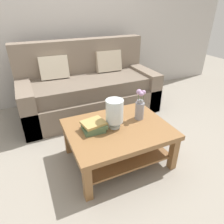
{
  "coord_description": "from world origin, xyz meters",
  "views": [
    {
      "loc": [
        -0.76,
        -1.79,
        1.53
      ],
      "look_at": [
        0.01,
        -0.11,
        0.52
      ],
      "focal_mm": 32.01,
      "sensor_mm": 36.0,
      "label": 1
    }
  ],
  "objects_px": {
    "coffee_table": "(118,136)",
    "book_stack_main": "(94,126)",
    "couch": "(89,89)",
    "flower_pitcher": "(140,107)",
    "glass_hurricane_vase": "(115,112)"
  },
  "relations": [
    {
      "from": "coffee_table",
      "to": "book_stack_main",
      "type": "height_order",
      "value": "book_stack_main"
    },
    {
      "from": "couch",
      "to": "flower_pitcher",
      "type": "xyz_separation_m",
      "value": [
        0.19,
        -1.18,
        0.2
      ]
    },
    {
      "from": "couch",
      "to": "coffee_table",
      "type": "bearing_deg",
      "value": -94.71
    },
    {
      "from": "couch",
      "to": "glass_hurricane_vase",
      "type": "height_order",
      "value": "couch"
    },
    {
      "from": "coffee_table",
      "to": "glass_hurricane_vase",
      "type": "xyz_separation_m",
      "value": [
        -0.03,
        0.01,
        0.29
      ]
    },
    {
      "from": "glass_hurricane_vase",
      "to": "flower_pitcher",
      "type": "xyz_separation_m",
      "value": [
        0.32,
        0.04,
        -0.04
      ]
    },
    {
      "from": "couch",
      "to": "book_stack_main",
      "type": "relative_size",
      "value": 8.36
    },
    {
      "from": "couch",
      "to": "flower_pitcher",
      "type": "relative_size",
      "value": 5.98
    },
    {
      "from": "glass_hurricane_vase",
      "to": "book_stack_main",
      "type": "bearing_deg",
      "value": 171.31
    },
    {
      "from": "glass_hurricane_vase",
      "to": "flower_pitcher",
      "type": "height_order",
      "value": "flower_pitcher"
    },
    {
      "from": "couch",
      "to": "glass_hurricane_vase",
      "type": "bearing_deg",
      "value": -96.16
    },
    {
      "from": "couch",
      "to": "glass_hurricane_vase",
      "type": "relative_size",
      "value": 6.68
    },
    {
      "from": "glass_hurricane_vase",
      "to": "flower_pitcher",
      "type": "relative_size",
      "value": 0.9
    },
    {
      "from": "couch",
      "to": "book_stack_main",
      "type": "bearing_deg",
      "value": -105.96
    },
    {
      "from": "coffee_table",
      "to": "book_stack_main",
      "type": "distance_m",
      "value": 0.29
    }
  ]
}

